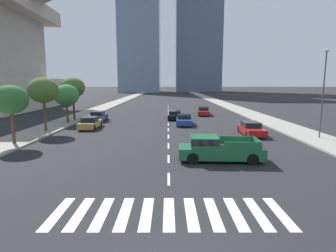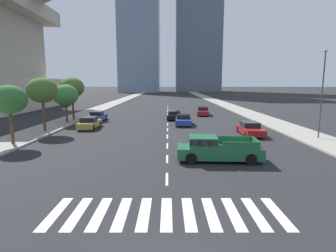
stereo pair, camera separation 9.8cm
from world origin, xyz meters
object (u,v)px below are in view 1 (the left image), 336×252
Objects in this scene: street_lamp_east at (323,88)px; street_tree_nearest at (10,100)px; sedan_black_0 at (174,115)px; sedan_red_4 at (203,111)px; sedan_blue_5 at (98,117)px; street_tree_second at (43,90)px; street_tree_fourth at (72,88)px; sedan_red_3 at (250,129)px; street_tree_third at (66,95)px; sedan_blue_2 at (184,120)px; pickup_truck at (216,149)px; sedan_gold_1 at (90,123)px.

street_tree_nearest is (-27.29, -2.50, -0.92)m from street_lamp_east.
sedan_black_0 is 7.26m from sedan_red_4.
sedan_blue_5 is at bearing 77.23° from street_tree_nearest.
sedan_black_0 is 0.54× the size of street_lamp_east.
street_tree_second is 0.96× the size of street_tree_fourth.
street_tree_fourth is at bearing 90.00° from street_tree_nearest.
sedan_blue_5 is at bearing -118.78° from sedan_red_3.
street_lamp_east is 1.64× the size of street_tree_third.
sedan_red_3 reaches higher than sedan_blue_2.
street_tree_second reaches higher than street_tree_nearest.
street_lamp_east is (23.92, -12.37, 4.14)m from sedan_blue_5.
sedan_black_0 is 22.06m from street_tree_nearest.
street_tree_third is at bearing -90.00° from street_tree_fourth.
sedan_black_0 is at bearing 16.72° from street_tree_third.
pickup_truck is 1.01× the size of street_tree_second.
street_tree_fourth is (0.00, 2.54, 0.92)m from street_tree_third.
pickup_truck is at bearing -15.89° from street_tree_nearest.
street_tree_fourth is at bearing -79.87° from sedan_black_0.
street_tree_fourth is (0.00, 8.95, 0.14)m from street_tree_second.
street_tree_nearest is at bearing -90.00° from street_tree_third.
sedan_blue_2 is 0.57× the size of street_lamp_east.
sedan_red_3 is 0.95× the size of sedan_red_4.
street_tree_second reaches higher than sedan_gold_1.
street_lamp_east reaches higher than sedan_gold_1.
sedan_red_4 is at bearing 162.43° from sedan_blue_2.
street_tree_nearest is (-4.03, -8.65, 3.22)m from sedan_gold_1.
sedan_blue_5 is 5.21m from street_tree_fourth.
sedan_gold_1 is (-10.02, -8.03, 0.05)m from sedan_black_0.
pickup_truck is 1.33× the size of sedan_black_0.
sedan_red_3 is 1.02× the size of sedan_blue_5.
street_tree_fourth is (-21.52, 10.31, 3.99)m from sedan_red_3.
street_lamp_east is 29.07m from street_tree_third.
sedan_gold_1 is at bearing -43.39° from street_tree_third.
street_tree_second is (-16.34, 10.71, 3.64)m from pickup_truck.
street_tree_second is (-15.08, -5.40, 3.86)m from sedan_blue_2.
sedan_red_4 is 21.44m from street_tree_third.
street_tree_third reaches higher than pickup_truck.
street_tree_nearest is 0.84× the size of street_tree_fourth.
sedan_blue_2 is at bearing 143.73° from street_lamp_east.
street_tree_nearest is at bearing -50.54° from sedan_blue_2.
pickup_truck is 16.16m from sedan_blue_2.
sedan_blue_2 is at bearing 14.50° from sedan_black_0.
street_tree_nearest reaches higher than pickup_truck.
sedan_black_0 is at bearing -81.13° from sedan_blue_5.
street_tree_nearest is (-21.52, -4.69, 3.24)m from sedan_red_3.
street_tree_third is (-14.05, -4.22, 3.11)m from sedan_black_0.
street_tree_third is (-27.29, 9.96, -1.09)m from street_lamp_east.
sedan_blue_2 is 12.20m from sedan_blue_5.
pickup_truck is 13.67m from street_lamp_east.
sedan_blue_5 is at bearing -59.72° from sedan_red_4.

